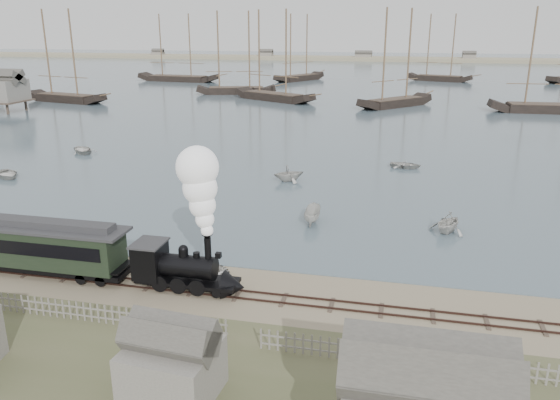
# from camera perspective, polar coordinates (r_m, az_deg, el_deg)

# --- Properties ---
(ground) EXTENTS (600.00, 600.00, 0.00)m
(ground) POSITION_cam_1_polar(r_m,az_deg,el_deg) (37.44, -6.52, -8.16)
(ground) COLOR gray
(ground) RESTS_ON ground
(harbor_water) EXTENTS (600.00, 336.00, 0.06)m
(harbor_water) POSITION_cam_1_polar(r_m,az_deg,el_deg) (202.67, 9.76, 12.86)
(harbor_water) COLOR #495E69
(harbor_water) RESTS_ON ground
(rail_track) EXTENTS (120.00, 1.80, 0.16)m
(rail_track) POSITION_cam_1_polar(r_m,az_deg,el_deg) (35.74, -7.59, -9.45)
(rail_track) COLOR #38231E
(rail_track) RESTS_ON ground
(picket_fence_west) EXTENTS (19.00, 0.10, 1.20)m
(picket_fence_west) POSITION_cam_1_polar(r_m,az_deg,el_deg) (34.62, -20.90, -11.58)
(picket_fence_west) COLOR slate
(picket_fence_west) RESTS_ON ground
(picket_fence_east) EXTENTS (15.00, 0.10, 1.20)m
(picket_fence_east) POSITION_cam_1_polar(r_m,az_deg,el_deg) (29.16, 13.07, -16.69)
(picket_fence_east) COLOR slate
(picket_fence_east) RESTS_ON ground
(shed_mid) EXTENTS (4.00, 3.50, 3.60)m
(shed_mid) POSITION_cam_1_polar(r_m,az_deg,el_deg) (27.25, -11.03, -19.29)
(shed_mid) COLOR slate
(shed_mid) RESTS_ON ground
(far_spit) EXTENTS (500.00, 20.00, 1.80)m
(far_spit) POSITION_cam_1_polar(r_m,az_deg,el_deg) (282.40, 10.78, 14.10)
(far_spit) COLOR tan
(far_spit) RESTS_ON ground
(locomotive) EXTENTS (7.29, 2.72, 9.09)m
(locomotive) POSITION_cam_1_polar(r_m,az_deg,el_deg) (34.25, -8.76, -3.13)
(locomotive) COLOR black
(locomotive) RESTS_ON ground
(passenger_coach) EXTENTS (14.23, 2.74, 3.45)m
(passenger_coach) POSITION_cam_1_polar(r_m,az_deg,el_deg) (40.83, -24.75, -4.17)
(passenger_coach) COLOR black
(passenger_coach) RESTS_ON ground
(beached_dinghy) EXTENTS (4.24, 4.55, 0.77)m
(beached_dinghy) POSITION_cam_1_polar(r_m,az_deg,el_deg) (37.68, -7.02, -7.35)
(beached_dinghy) COLOR beige
(beached_dinghy) RESTS_ON ground
(rowboat_0) EXTENTS (4.84, 5.09, 0.86)m
(rowboat_0) POSITION_cam_1_polar(r_m,az_deg,el_deg) (68.33, -26.64, 2.45)
(rowboat_0) COLOR beige
(rowboat_0) RESTS_ON harbor_water
(rowboat_1) EXTENTS (4.31, 4.45, 1.80)m
(rowboat_1) POSITION_cam_1_polar(r_m,az_deg,el_deg) (59.56, 0.92, 2.82)
(rowboat_1) COLOR beige
(rowboat_1) RESTS_ON harbor_water
(rowboat_2) EXTENTS (3.47, 1.38, 1.33)m
(rowboat_2) POSITION_cam_1_polar(r_m,az_deg,el_deg) (47.02, 3.36, -1.61)
(rowboat_2) COLOR beige
(rowboat_2) RESTS_ON harbor_water
(rowboat_3) EXTENTS (3.05, 3.97, 0.76)m
(rowboat_3) POSITION_cam_1_polar(r_m,az_deg,el_deg) (67.05, 12.99, 3.60)
(rowboat_3) COLOR beige
(rowboat_3) RESTS_ON harbor_water
(rowboat_4) EXTENTS (4.34, 4.17, 1.77)m
(rowboat_4) POSITION_cam_1_polar(r_m,az_deg,el_deg) (46.77, 17.16, -2.23)
(rowboat_4) COLOR beige
(rowboat_4) RESTS_ON harbor_water
(rowboat_6) EXTENTS (5.09, 5.22, 0.88)m
(rowboat_6) POSITION_cam_1_polar(r_m,az_deg,el_deg) (78.11, -19.97, 5.00)
(rowboat_6) COLOR beige
(rowboat_6) RESTS_ON harbor_water
(schooner_0) EXTENTS (20.77, 8.96, 20.00)m
(schooner_0) POSITION_cam_1_polar(r_m,az_deg,el_deg) (132.36, -21.87, 13.80)
(schooner_0) COLOR black
(schooner_0) RESTS_ON harbor_water
(schooner_1) EXTENTS (20.08, 10.06, 20.00)m
(schooner_1) POSITION_cam_1_polar(r_m,az_deg,el_deg) (138.89, -4.69, 15.09)
(schooner_1) COLOR black
(schooner_1) RESTS_ON harbor_water
(schooner_2) EXTENTS (21.12, 14.94, 20.00)m
(schooner_2) POSITION_cam_1_polar(r_m,az_deg,el_deg) (125.93, -0.67, 14.88)
(schooner_2) COLOR black
(schooner_2) RESTS_ON harbor_water
(schooner_3) EXTENTS (15.87, 17.68, 20.00)m
(schooner_3) POSITION_cam_1_polar(r_m,az_deg,el_deg) (118.38, 12.23, 14.32)
(schooner_3) COLOR black
(schooner_3) RESTS_ON harbor_water
(schooner_4) EXTENTS (23.45, 6.47, 20.00)m
(schooner_4) POSITION_cam_1_polar(r_m,az_deg,el_deg) (119.89, 27.05, 12.88)
(schooner_4) COLOR black
(schooner_4) RESTS_ON harbor_water
(schooner_6) EXTENTS (26.14, 8.34, 20.00)m
(schooner_6) POSITION_cam_1_polar(r_m,az_deg,el_deg) (174.33, -10.75, 15.37)
(schooner_6) COLOR black
(schooner_6) RESTS_ON harbor_water
(schooner_7) EXTENTS (13.81, 19.75, 20.00)m
(schooner_7) POSITION_cam_1_polar(r_m,az_deg,el_deg) (173.72, 2.06, 15.65)
(schooner_7) COLOR black
(schooner_7) RESTS_ON harbor_water
(schooner_8) EXTENTS (19.75, 10.16, 20.00)m
(schooner_8) POSITION_cam_1_polar(r_m,az_deg,el_deg) (178.98, 16.56, 15.02)
(schooner_8) COLOR black
(schooner_8) RESTS_ON harbor_water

